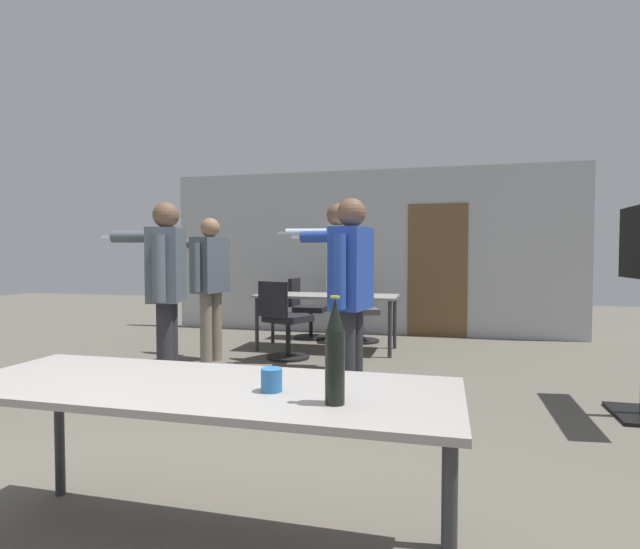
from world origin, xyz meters
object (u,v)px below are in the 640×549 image
object	(u,v)px
person_far_watching	(350,283)
drink_cup	(272,380)
person_center_tall	(210,276)
office_chair_mid_tucked	(356,313)
office_chair_far_left	(284,322)
beer_bottle	(335,353)
office_chair_far_right	(306,311)
person_near_casual	(165,280)
person_left_plaid	(336,269)

from	to	relation	value
person_far_watching	drink_cup	xyz separation A→B (m)	(0.08, -2.09, -0.26)
person_center_tall	person_far_watching	xyz separation A→B (m)	(1.95, -1.45, 0.02)
person_far_watching	office_chair_mid_tucked	distance (m)	3.29
office_chair_far_left	beer_bottle	distance (m)	4.28
office_chair_far_right	drink_cup	bearing A→B (deg)	14.74
person_far_watching	office_chair_far_right	bearing A→B (deg)	30.96
person_near_casual	person_center_tall	distance (m)	1.36
person_near_casual	beer_bottle	world-z (taller)	person_near_casual
person_left_plaid	person_near_casual	bearing A→B (deg)	123.71
person_center_tall	drink_cup	xyz separation A→B (m)	(2.03, -3.54, -0.24)
person_far_watching	drink_cup	size ratio (longest dim) A/B	18.92
office_chair_mid_tucked	person_far_watching	bearing A→B (deg)	-10.65
person_near_casual	office_chair_far_right	bearing A→B (deg)	-25.96
drink_cup	person_far_watching	bearing A→B (deg)	92.27
person_near_casual	beer_bottle	size ratio (longest dim) A/B	4.47
person_center_tall	office_chair_far_left	world-z (taller)	person_center_tall
person_near_casual	person_center_tall	bearing A→B (deg)	-8.70
person_near_casual	office_chair_mid_tucked	world-z (taller)	person_near_casual
person_near_casual	person_left_plaid	size ratio (longest dim) A/B	0.96
person_left_plaid	office_chair_mid_tucked	bearing A→B (deg)	-7.65
office_chair_far_left	person_left_plaid	bearing A→B (deg)	-1.97
person_left_plaid	office_chair_far_right	bearing A→B (deg)	14.05
office_chair_far_right	beer_bottle	world-z (taller)	beer_bottle
person_left_plaid	office_chair_mid_tucked	distance (m)	1.93
person_center_tall	office_chair_far_left	size ratio (longest dim) A/B	1.79
person_far_watching	drink_cup	bearing A→B (deg)	-168.07
person_center_tall	person_far_watching	bearing A→B (deg)	-116.39
person_center_tall	beer_bottle	xyz separation A→B (m)	(2.31, -3.64, -0.10)
person_center_tall	drink_cup	bearing A→B (deg)	-139.87
person_far_watching	office_chair_far_right	world-z (taller)	person_far_watching
office_chair_mid_tucked	drink_cup	bearing A→B (deg)	-13.28
person_center_tall	person_left_plaid	bearing A→B (deg)	-81.98
beer_bottle	office_chair_far_right	bearing A→B (deg)	106.71
person_near_casual	person_left_plaid	world-z (taller)	person_left_plaid
person_near_casual	person_left_plaid	bearing A→B (deg)	-64.12
person_near_casual	person_center_tall	world-z (taller)	person_near_casual
person_center_tall	office_chair_far_right	size ratio (longest dim) A/B	1.87
office_chair_far_right	person_left_plaid	bearing A→B (deg)	25.08
person_near_casual	drink_cup	size ratio (longest dim) A/B	19.18
office_chair_far_right	person_far_watching	bearing A→B (deg)	21.75
office_chair_far_left	beer_bottle	bearing A→B (deg)	-42.87
office_chair_far_left	office_chair_mid_tucked	bearing A→B (deg)	91.75
person_center_tall	office_chair_far_left	distance (m)	1.04
beer_bottle	drink_cup	size ratio (longest dim) A/B	4.29
office_chair_far_right	office_chair_far_left	xyz separation A→B (m)	(0.15, -1.54, 0.03)
person_left_plaid	drink_cup	size ratio (longest dim) A/B	20.04
office_chair_far_left	person_near_casual	bearing A→B (deg)	-82.54
person_near_casual	office_chair_mid_tucked	distance (m)	3.37
office_chair_mid_tucked	drink_cup	distance (m)	5.33
office_chair_mid_tucked	beer_bottle	distance (m)	5.47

